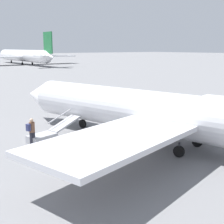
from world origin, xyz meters
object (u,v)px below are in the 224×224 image
Objects in this scene: airplane_main at (172,115)px; airplane_far_right at (24,56)px; boarding_stairs at (47,135)px; passenger at (32,130)px.

airplane_far_right reaches higher than airplane_main.
airplane_main is at bearing -61.54° from boarding_stairs.
boarding_stairs is (-91.44, 35.54, -2.82)m from airplane_far_right.
passenger is at bearing -174.84° from boarding_stairs.
boarding_stairs is (6.09, 5.38, -1.72)m from airplane_main.
passenger is at bearing 159.50° from airplane_far_right.
airplane_main is 102.09m from airplane_far_right.
airplane_main is 8.30m from boarding_stairs.
airplane_main is at bearing -53.79° from passenger.
airplane_far_right is 98.14m from boarding_stairs.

